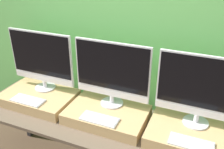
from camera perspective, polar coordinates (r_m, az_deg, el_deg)
name	(u,v)px	position (r m, az deg, el deg)	size (l,w,h in m)	color
wall_back	(123,42)	(2.18, 2.57, 7.50)	(8.00, 0.04, 2.60)	#66B75B
workbench	(105,128)	(2.16, -1.61, -12.11)	(2.37, 0.66, 0.72)	brown
wooden_riser_left	(39,97)	(2.45, -16.35, -5.06)	(0.67, 0.44, 0.10)	tan
monitor_left	(41,59)	(2.37, -15.82, 3.40)	(0.65, 0.19, 0.56)	silver
keyboard_left	(28,100)	(2.33, -18.68, -5.57)	(0.30, 0.13, 0.01)	silver
wooden_riser_center	(107,115)	(2.13, -1.18, -9.17)	(0.67, 0.44, 0.10)	tan
monitor_center	(112,72)	(2.03, -0.02, 0.51)	(0.65, 0.19, 0.56)	silver
keyboard_center	(99,119)	(1.99, -2.91, -10.11)	(0.30, 0.13, 0.01)	silver
wooden_riser_right	(193,136)	(2.00, 17.96, -13.32)	(0.67, 0.44, 0.10)	tan
monitor_right	(202,89)	(1.90, 19.80, -3.15)	(0.65, 0.19, 0.56)	silver
keyboard_right	(191,143)	(1.86, 17.66, -14.71)	(0.30, 0.13, 0.01)	silver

